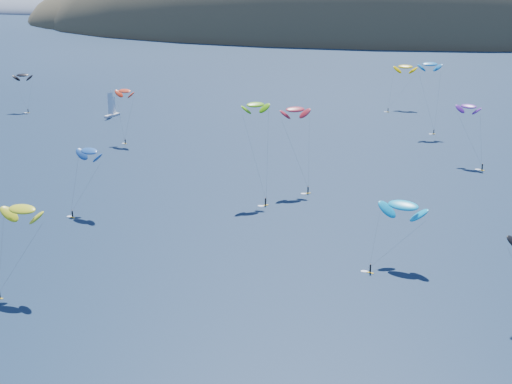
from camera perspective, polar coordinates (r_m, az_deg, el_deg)
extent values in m
ellipsoid|color=#3D3526|center=(639.85, 9.57, 11.69)|extent=(600.00, 300.00, 210.00)
ellipsoid|color=#3D3526|center=(688.86, -4.13, 12.83)|extent=(340.00, 240.00, 120.00)
ellipsoid|color=slate|center=(877.17, -15.20, 13.79)|extent=(240.00, 180.00, 44.00)
cube|color=silver|center=(291.46, -11.44, 6.02)|extent=(4.27, 7.71, 0.90)
cylinder|color=silver|center=(290.85, -11.47, 7.05)|extent=(0.14, 0.14, 10.45)
cube|color=gold|center=(248.12, -10.40, 3.82)|extent=(1.32, 0.79, 0.07)
cylinder|color=black|center=(247.92, -10.41, 4.00)|extent=(0.30, 0.30, 1.36)
sphere|color=#8C6047|center=(247.73, -10.42, 4.18)|extent=(0.23, 0.23, 0.23)
ellipsoid|color=red|center=(248.59, -10.46, 7.96)|extent=(8.46, 6.07, 4.29)
cube|color=gold|center=(144.73, -19.80, -8.00)|extent=(1.28, 0.55, 0.07)
cylinder|color=black|center=(144.40, -19.83, -7.73)|extent=(0.29, 0.29, 1.32)
ellipsoid|color=#CAD21E|center=(142.16, -18.21, -1.32)|extent=(9.42, 5.50, 4.95)
cube|color=gold|center=(184.36, 0.76, -1.07)|extent=(1.57, 1.26, 0.09)
cylinder|color=black|center=(184.02, 0.76, -0.78)|extent=(0.37, 0.37, 1.69)
sphere|color=#8C6047|center=(183.70, 0.76, -0.49)|extent=(0.28, 0.28, 0.28)
ellipsoid|color=#64BF10|center=(186.46, -0.05, 7.00)|extent=(8.27, 7.14, 4.23)
cube|color=gold|center=(265.17, 14.02, 4.53)|extent=(1.39, 0.62, 0.07)
cylinder|color=black|center=(264.97, 14.04, 4.70)|extent=(0.31, 0.31, 1.43)
sphere|color=#8C6047|center=(264.78, 14.05, 4.88)|extent=(0.24, 0.24, 0.24)
ellipsoid|color=#136EB2|center=(263.52, 13.74, 9.91)|extent=(8.87, 5.29, 4.64)
cube|color=gold|center=(148.37, 9.11, -6.39)|extent=(1.56, 0.95, 0.08)
cylinder|color=black|center=(147.98, 9.13, -6.06)|extent=(0.35, 0.35, 1.61)
sphere|color=#8C6047|center=(147.59, 9.15, -5.73)|extent=(0.27, 0.27, 0.27)
ellipsoid|color=#01A1D5|center=(151.04, 11.70, -1.05)|extent=(11.08, 7.98, 5.62)
cube|color=gold|center=(224.54, 17.62, 1.67)|extent=(1.62, 1.14, 0.09)
cylinder|color=black|center=(224.27, 17.65, 1.92)|extent=(0.37, 0.37, 1.70)
sphere|color=#8C6047|center=(224.00, 17.67, 2.16)|extent=(0.29, 0.29, 0.29)
ellipsoid|color=#602096|center=(229.27, 16.65, 6.59)|extent=(8.44, 6.71, 4.28)
cube|color=gold|center=(194.01, 4.17, -0.10)|extent=(1.57, 1.08, 0.08)
cylinder|color=black|center=(193.71, 4.18, 0.17)|extent=(0.36, 0.36, 1.64)
sphere|color=#8C6047|center=(193.41, 4.19, 0.44)|extent=(0.27, 0.27, 0.27)
ellipsoid|color=#A72331|center=(194.55, 3.15, 6.61)|extent=(9.10, 7.10, 4.61)
cube|color=gold|center=(181.70, -14.45, -1.99)|extent=(1.48, 1.01, 0.08)
cylinder|color=black|center=(181.40, -14.48, -1.72)|extent=(0.34, 0.34, 1.54)
sphere|color=#8C6047|center=(181.10, -14.50, -1.45)|extent=(0.26, 0.26, 0.26)
ellipsoid|color=#1B4990|center=(182.52, -13.20, 3.21)|extent=(9.24, 7.21, 4.68)
cube|color=gold|center=(298.55, 10.51, 6.32)|extent=(1.35, 0.56, 0.07)
cylinder|color=black|center=(298.38, 10.52, 6.47)|extent=(0.31, 0.31, 1.41)
sphere|color=#8C6047|center=(298.22, 10.53, 6.62)|extent=(0.24, 0.24, 0.24)
ellipsoid|color=#D9B802|center=(307.31, 11.87, 9.79)|extent=(9.80, 5.58, 5.18)
cube|color=gold|center=(306.57, -17.76, 6.06)|extent=(1.42, 0.76, 0.08)
cylinder|color=black|center=(306.40, -17.77, 6.22)|extent=(0.32, 0.32, 1.45)
sphere|color=#8C6047|center=(306.23, -17.79, 6.37)|extent=(0.24, 0.24, 0.24)
ellipsoid|color=black|center=(310.43, -18.17, 8.88)|extent=(8.36, 5.59, 4.27)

